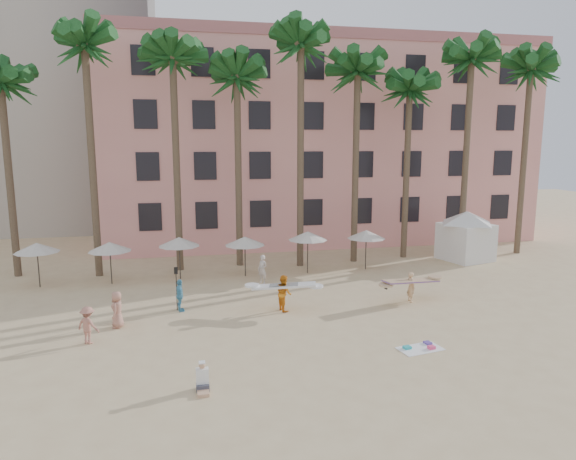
# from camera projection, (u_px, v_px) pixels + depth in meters

# --- Properties ---
(ground) EXTENTS (120.00, 120.00, 0.00)m
(ground) POSITION_uv_depth(u_px,v_px,m) (310.00, 355.00, 20.38)
(ground) COLOR #D1B789
(ground) RESTS_ON ground
(pink_hotel) EXTENTS (35.00, 14.00, 16.00)m
(pink_hotel) POSITION_uv_depth(u_px,v_px,m) (315.00, 145.00, 45.49)
(pink_hotel) COLOR pink
(pink_hotel) RESTS_ON ground
(palm_row) EXTENTS (44.40, 5.40, 16.30)m
(palm_row) POSITION_uv_depth(u_px,v_px,m) (261.00, 68.00, 32.71)
(palm_row) COLOR brown
(palm_row) RESTS_ON ground
(umbrella_row) EXTENTS (22.50, 2.70, 2.73)m
(umbrella_row) POSITION_uv_depth(u_px,v_px,m) (212.00, 241.00, 31.42)
(umbrella_row) COLOR #332B23
(umbrella_row) RESTS_ON ground
(cabana) EXTENTS (5.52, 5.52, 3.50)m
(cabana) POSITION_uv_depth(u_px,v_px,m) (466.00, 231.00, 36.30)
(cabana) COLOR white
(cabana) RESTS_ON ground
(beach_towel) EXTENTS (1.95, 1.32, 0.14)m
(beach_towel) POSITION_uv_depth(u_px,v_px,m) (421.00, 348.00, 20.98)
(beach_towel) COLOR white
(beach_towel) RESTS_ON ground
(carrier_yellow) EXTENTS (3.41, 1.64, 1.61)m
(carrier_yellow) POSITION_uv_depth(u_px,v_px,m) (411.00, 284.00, 26.96)
(carrier_yellow) COLOR tan
(carrier_yellow) RESTS_ON ground
(carrier_white) EXTENTS (3.26, 1.51, 1.81)m
(carrier_white) POSITION_uv_depth(u_px,v_px,m) (284.00, 292.00, 25.56)
(carrier_white) COLOR orange
(carrier_white) RESTS_ON ground
(beachgoers) EXTENTS (9.53, 8.46, 1.72)m
(beachgoers) POSITION_uv_depth(u_px,v_px,m) (152.00, 303.00, 24.22)
(beachgoers) COLOR #AC6C5C
(beachgoers) RESTS_ON ground
(paddle) EXTENTS (0.18, 0.04, 2.23)m
(paddle) POSITION_uv_depth(u_px,v_px,m) (176.00, 283.00, 25.49)
(paddle) COLOR black
(paddle) RESTS_ON ground
(seated_man) EXTENTS (0.44, 0.77, 1.00)m
(seated_man) POSITION_uv_depth(u_px,v_px,m) (203.00, 381.00, 17.41)
(seated_man) COLOR #3F3F4C
(seated_man) RESTS_ON ground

